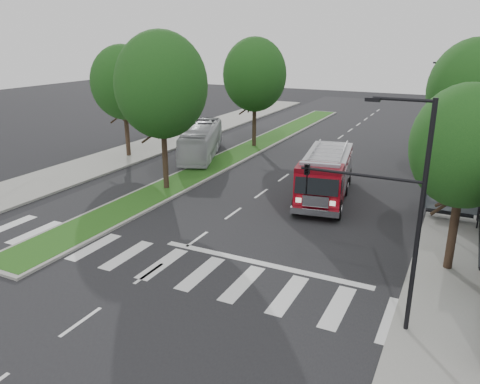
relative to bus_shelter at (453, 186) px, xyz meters
The scene contains 15 objects.
ground 14.00m from the bus_shelter, 143.97° to the right, with size 140.00×140.00×0.00m, color black.
sidewalk_right 3.00m from the bus_shelter, 54.94° to the left, with size 5.00×80.00×0.15m, color gray.
sidewalk_left 25.84m from the bus_shelter, behind, with size 5.00×80.00×0.15m, color gray.
median 19.92m from the bus_shelter, 150.20° to the left, with size 3.00×50.00×0.15m.
bus_shelter is the anchor object (origin of this frame).
tree_right_near 7.06m from the bus_shelter, 87.21° to the right, with size 4.40×4.40×8.05m.
tree_right_mid 7.36m from the bus_shelter, 87.07° to the left, with size 5.60×5.60×9.72m.
tree_right_far 16.30m from the bus_shelter, 88.92° to the left, with size 5.00×5.00×8.73m.
tree_median_near 17.98m from the bus_shelter, behind, with size 5.80×5.80×10.16m.
tree_median_far 21.36m from the bus_shelter, 145.43° to the left, with size 5.60×5.60×9.72m.
tree_left_mid 25.82m from the bus_shelter, behind, with size 5.20×5.20×9.16m.
streetlight_right_near 12.05m from the bus_shelter, 97.76° to the right, with size 4.08×0.22×8.00m.
streetlight_right_far 12.13m from the bus_shelter, 94.11° to the left, with size 2.11×0.20×8.00m.
fire_engine 7.37m from the bus_shelter, behind, with size 4.01×9.15×3.07m.
city_bus 20.81m from the bus_shelter, 161.32° to the left, with size 2.28×9.75×2.71m, color silver.
Camera 1 is at (11.46, -18.38, 9.70)m, focal length 35.00 mm.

